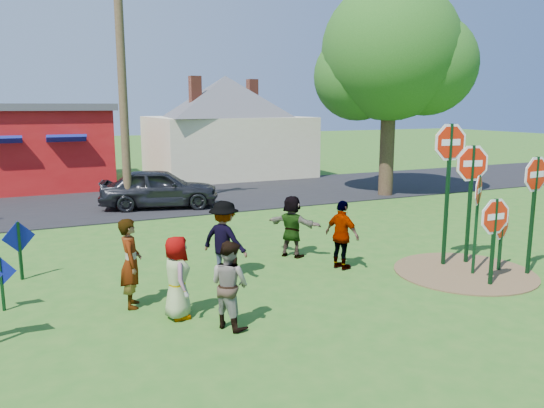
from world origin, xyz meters
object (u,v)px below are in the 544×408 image
at_px(leafy_tree, 393,59).
at_px(stop_sign_b, 449,158).
at_px(person_b, 131,263).
at_px(person_a, 177,277).
at_px(stop_sign_d, 472,174).
at_px(stop_sign_a, 495,223).
at_px(stop_sign_c, 535,188).
at_px(suv, 159,188).
at_px(utility_pole, 122,68).

bearing_deg(leafy_tree, stop_sign_b, -119.43).
bearing_deg(person_b, leafy_tree, -45.79).
relative_size(person_a, leafy_tree, 0.17).
distance_m(stop_sign_b, stop_sign_d, 0.76).
bearing_deg(stop_sign_a, leafy_tree, 64.55).
xyz_separation_m(stop_sign_b, person_b, (-7.35, 0.43, -1.75)).
distance_m(stop_sign_c, stop_sign_d, 1.43).
relative_size(stop_sign_b, leafy_tree, 0.40).
relative_size(person_a, suv, 0.35).
bearing_deg(suv, leafy_tree, -82.36).
xyz_separation_m(stop_sign_d, leafy_tree, (4.38, 8.99, 3.50)).
relative_size(stop_sign_a, stop_sign_c, 0.71).
bearing_deg(utility_pole, person_a, -94.85).
bearing_deg(person_a, stop_sign_b, -83.84).
bearing_deg(stop_sign_c, stop_sign_d, 110.49).
bearing_deg(person_a, utility_pole, -2.78).
xyz_separation_m(person_a, person_b, (-0.66, 0.91, 0.10)).
xyz_separation_m(person_a, utility_pole, (0.87, 10.24, 4.33)).
height_order(stop_sign_b, utility_pole, utility_pole).
distance_m(stop_sign_b, leafy_tree, 10.67).
bearing_deg(leafy_tree, suv, 173.13).
height_order(stop_sign_d, utility_pole, utility_pole).
distance_m(stop_sign_c, person_a, 8.08).
bearing_deg(suv, person_b, 178.64).
xyz_separation_m(stop_sign_b, suv, (-4.61, 10.05, -1.84)).
height_order(stop_sign_c, stop_sign_d, stop_sign_d).
height_order(stop_sign_b, leafy_tree, leafy_tree).
distance_m(stop_sign_b, utility_pole, 11.63).
bearing_deg(suv, stop_sign_d, -138.15).
distance_m(stop_sign_b, person_a, 6.96).
relative_size(stop_sign_b, person_a, 2.34).
height_order(stop_sign_a, person_a, stop_sign_a).
bearing_deg(stop_sign_b, suv, 119.23).
height_order(person_a, utility_pole, utility_pole).
distance_m(person_b, leafy_tree, 15.75).
height_order(person_b, suv, person_b).
bearing_deg(leafy_tree, stop_sign_a, -116.15).
distance_m(person_a, suv, 10.73).
bearing_deg(utility_pole, stop_sign_a, -63.30).
xyz_separation_m(stop_sign_a, person_b, (-7.23, 1.99, -0.51)).
height_order(stop_sign_a, leafy_tree, leafy_tree).
bearing_deg(stop_sign_a, person_a, 171.30).
bearing_deg(stop_sign_c, stop_sign_a, -176.94).
distance_m(stop_sign_c, utility_pole, 13.54).
bearing_deg(person_b, stop_sign_c, -91.99).
height_order(utility_pole, leafy_tree, utility_pole).
xyz_separation_m(person_b, leafy_tree, (12.36, 8.47, 4.84)).
xyz_separation_m(stop_sign_a, stop_sign_d, (0.75, 1.47, 0.83)).
bearing_deg(stop_sign_b, utility_pole, 125.38).
bearing_deg(stop_sign_a, stop_sign_c, 8.95).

